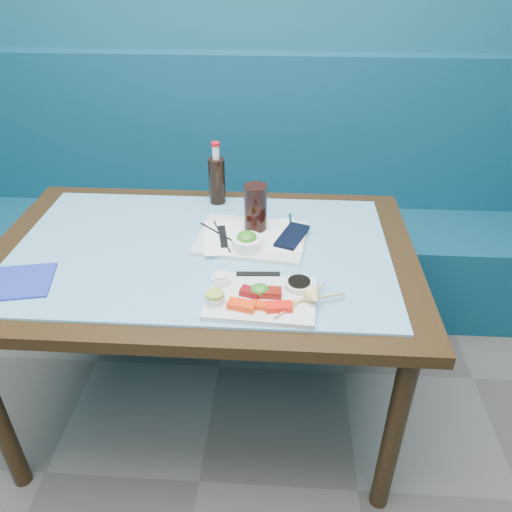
# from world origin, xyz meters

# --- Properties ---
(booth_bench) EXTENTS (3.00, 0.56, 1.17)m
(booth_bench) POSITION_xyz_m (0.00, 2.29, 0.37)
(booth_bench) COLOR navy
(booth_bench) RESTS_ON ground
(dining_table) EXTENTS (1.40, 0.90, 0.75)m
(dining_table) POSITION_xyz_m (0.00, 1.45, 0.67)
(dining_table) COLOR black
(dining_table) RESTS_ON ground
(glass_top) EXTENTS (1.22, 0.76, 0.01)m
(glass_top) POSITION_xyz_m (0.00, 1.45, 0.75)
(glass_top) COLOR #64A6C8
(glass_top) RESTS_ON dining_table
(sashimi_plate) EXTENTS (0.32, 0.23, 0.02)m
(sashimi_plate) POSITION_xyz_m (0.21, 1.19, 0.77)
(sashimi_plate) COLOR silver
(sashimi_plate) RESTS_ON glass_top
(salmon_left) EXTENTS (0.08, 0.05, 0.02)m
(salmon_left) POSITION_xyz_m (0.16, 1.13, 0.78)
(salmon_left) COLOR #FD350A
(salmon_left) RESTS_ON sashimi_plate
(salmon_mid) EXTENTS (0.06, 0.04, 0.01)m
(salmon_mid) POSITION_xyz_m (0.21, 1.14, 0.78)
(salmon_mid) COLOR red
(salmon_mid) RESTS_ON sashimi_plate
(salmon_right) EXTENTS (0.08, 0.04, 0.02)m
(salmon_right) POSITION_xyz_m (0.26, 1.13, 0.78)
(salmon_right) COLOR #FF180A
(salmon_right) RESTS_ON sashimi_plate
(tuna_left) EXTENTS (0.07, 0.05, 0.02)m
(tuna_left) POSITION_xyz_m (0.18, 1.19, 0.78)
(tuna_left) COLOR maroon
(tuna_left) RESTS_ON sashimi_plate
(tuna_right) EXTENTS (0.06, 0.04, 0.02)m
(tuna_right) POSITION_xyz_m (0.24, 1.19, 0.78)
(tuna_right) COLOR maroon
(tuna_right) RESTS_ON sashimi_plate
(seaweed_garnish) EXTENTS (0.06, 0.05, 0.03)m
(seaweed_garnish) POSITION_xyz_m (0.21, 1.20, 0.79)
(seaweed_garnish) COLOR #277A1C
(seaweed_garnish) RESTS_ON sashimi_plate
(ramekin_wasabi) EXTENTS (0.05, 0.05, 0.02)m
(ramekin_wasabi) POSITION_xyz_m (0.09, 1.15, 0.78)
(ramekin_wasabi) COLOR white
(ramekin_wasabi) RESTS_ON sashimi_plate
(wasabi_fill) EXTENTS (0.06, 0.06, 0.01)m
(wasabi_fill) POSITION_xyz_m (0.09, 1.15, 0.80)
(wasabi_fill) COLOR #8AB039
(wasabi_fill) RESTS_ON ramekin_wasabi
(ramekin_ginger) EXTENTS (0.06, 0.06, 0.02)m
(ramekin_ginger) POSITION_xyz_m (0.09, 1.24, 0.78)
(ramekin_ginger) COLOR white
(ramekin_ginger) RESTS_ON sashimi_plate
(ginger_fill) EXTENTS (0.05, 0.05, 0.01)m
(ginger_fill) POSITION_xyz_m (0.09, 1.24, 0.80)
(ginger_fill) COLOR beige
(ginger_fill) RESTS_ON ramekin_ginger
(soy_dish) EXTENTS (0.09, 0.09, 0.02)m
(soy_dish) POSITION_xyz_m (0.32, 1.24, 0.78)
(soy_dish) COLOR silver
(soy_dish) RESTS_ON sashimi_plate
(soy_fill) EXTENTS (0.08, 0.08, 0.01)m
(soy_fill) POSITION_xyz_m (0.32, 1.24, 0.79)
(soy_fill) COLOR black
(soy_fill) RESTS_ON soy_dish
(lemon_wedge) EXTENTS (0.06, 0.05, 0.05)m
(lemon_wedge) POSITION_xyz_m (0.36, 1.16, 0.80)
(lemon_wedge) COLOR #EFD571
(lemon_wedge) RESTS_ON sashimi_plate
(chopstick_sleeve) EXTENTS (0.13, 0.03, 0.00)m
(chopstick_sleeve) POSITION_xyz_m (0.20, 1.29, 0.78)
(chopstick_sleeve) COLOR black
(chopstick_sleeve) RESTS_ON sashimi_plate
(wooden_chopstick_a) EXTENTS (0.14, 0.17, 0.01)m
(wooden_chopstick_a) POSITION_xyz_m (0.32, 1.17, 0.78)
(wooden_chopstick_a) COLOR tan
(wooden_chopstick_a) RESTS_ON sashimi_plate
(wooden_chopstick_b) EXTENTS (0.23, 0.08, 0.01)m
(wooden_chopstick_b) POSITION_xyz_m (0.33, 1.17, 0.78)
(wooden_chopstick_b) COLOR tan
(wooden_chopstick_b) RESTS_ON sashimi_plate
(serving_tray) EXTENTS (0.38, 0.31, 0.01)m
(serving_tray) POSITION_xyz_m (0.16, 1.52, 0.76)
(serving_tray) COLOR silver
(serving_tray) RESTS_ON glass_top
(paper_placemat) EXTENTS (0.34, 0.27, 0.00)m
(paper_placemat) POSITION_xyz_m (0.16, 1.52, 0.77)
(paper_placemat) COLOR white
(paper_placemat) RESTS_ON serving_tray
(seaweed_bowl) EXTENTS (0.12, 0.12, 0.04)m
(seaweed_bowl) POSITION_xyz_m (0.15, 1.44, 0.79)
(seaweed_bowl) COLOR white
(seaweed_bowl) RESTS_ON serving_tray
(seaweed_salad) EXTENTS (0.08, 0.08, 0.03)m
(seaweed_salad) POSITION_xyz_m (0.15, 1.44, 0.81)
(seaweed_salad) COLOR #2F7F1D
(seaweed_salad) RESTS_ON seaweed_bowl
(cola_glass) EXTENTS (0.09, 0.09, 0.16)m
(cola_glass) POSITION_xyz_m (0.17, 1.57, 0.85)
(cola_glass) COLOR black
(cola_glass) RESTS_ON serving_tray
(navy_pouch) EXTENTS (0.12, 0.18, 0.01)m
(navy_pouch) POSITION_xyz_m (0.30, 1.52, 0.78)
(navy_pouch) COLOR black
(navy_pouch) RESTS_ON serving_tray
(fork) EXTENTS (0.01, 0.09, 0.01)m
(fork) POSITION_xyz_m (0.29, 1.62, 0.78)
(fork) COLOR silver
(fork) RESTS_ON serving_tray
(black_chopstick_a) EXTENTS (0.08, 0.20, 0.01)m
(black_chopstick_a) POSITION_xyz_m (0.06, 1.51, 0.77)
(black_chopstick_a) COLOR black
(black_chopstick_a) RESTS_ON serving_tray
(black_chopstick_b) EXTENTS (0.19, 0.17, 0.01)m
(black_chopstick_b) POSITION_xyz_m (0.07, 1.51, 0.77)
(black_chopstick_b) COLOR black
(black_chopstick_b) RESTS_ON serving_tray
(tray_sleeve) EXTENTS (0.05, 0.15, 0.00)m
(tray_sleeve) POSITION_xyz_m (0.07, 1.51, 0.77)
(tray_sleeve) COLOR black
(tray_sleeve) RESTS_ON serving_tray
(cola_bottle_body) EXTENTS (0.07, 0.07, 0.17)m
(cola_bottle_body) POSITION_xyz_m (0.01, 1.79, 0.85)
(cola_bottle_body) COLOR black
(cola_bottle_body) RESTS_ON glass_top
(cola_bottle_neck) EXTENTS (0.03, 0.03, 0.05)m
(cola_bottle_neck) POSITION_xyz_m (0.01, 1.79, 0.96)
(cola_bottle_neck) COLOR silver
(cola_bottle_neck) RESTS_ON cola_bottle_body
(cola_bottle_cap) EXTENTS (0.03, 0.03, 0.01)m
(cola_bottle_cap) POSITION_xyz_m (0.01, 1.79, 0.99)
(cola_bottle_cap) COLOR red
(cola_bottle_cap) RESTS_ON cola_bottle_neck
(blue_napkin) EXTENTS (0.20, 0.20, 0.01)m
(blue_napkin) POSITION_xyz_m (-0.50, 1.23, 0.76)
(blue_napkin) COLOR #1C2B9A
(blue_napkin) RESTS_ON glass_top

